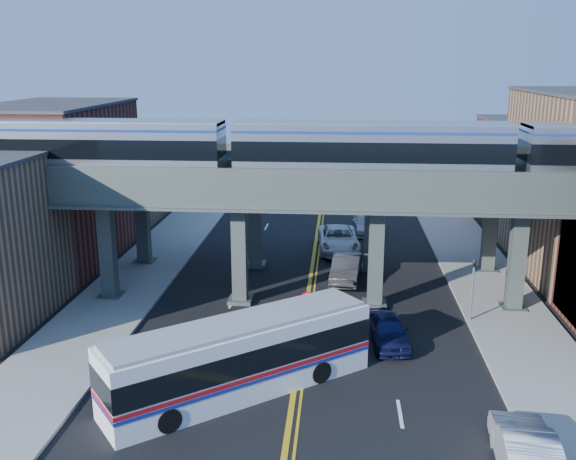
# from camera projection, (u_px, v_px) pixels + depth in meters

# --- Properties ---
(ground) EXTENTS (120.00, 120.00, 0.00)m
(ground) POSITION_uv_depth(u_px,v_px,m) (298.00, 365.00, 30.59)
(ground) COLOR black
(ground) RESTS_ON ground
(sidewalk_west) EXTENTS (5.00, 70.00, 0.16)m
(sidewalk_west) POSITION_uv_depth(u_px,v_px,m) (130.00, 286.00, 41.12)
(sidewalk_west) COLOR gray
(sidewalk_west) RESTS_ON ground
(sidewalk_east) EXTENTS (5.00, 70.00, 0.16)m
(sidewalk_east) POSITION_uv_depth(u_px,v_px,m) (496.00, 296.00, 39.29)
(sidewalk_east) COLOR gray
(sidewalk_east) RESTS_ON ground
(building_west_b) EXTENTS (8.00, 14.00, 11.00)m
(building_west_b) POSITION_uv_depth(u_px,v_px,m) (57.00, 184.00, 46.06)
(building_west_b) COLOR maroon
(building_west_b) RESTS_ON ground
(building_west_c) EXTENTS (8.00, 10.00, 8.00)m
(building_west_c) POSITION_uv_depth(u_px,v_px,m) (119.00, 173.00, 58.97)
(building_west_c) COLOR #8C6448
(building_west_c) RESTS_ON ground
(building_east_c) EXTENTS (8.00, 10.00, 9.00)m
(building_east_c) POSITION_uv_depth(u_px,v_px,m) (532.00, 174.00, 55.91)
(building_east_c) COLOR maroon
(building_east_c) RESTS_ON ground
(elevated_viaduct_near) EXTENTS (52.00, 3.60, 7.40)m
(elevated_viaduct_near) POSITION_uv_depth(u_px,v_px,m) (308.00, 198.00, 36.64)
(elevated_viaduct_near) COLOR #414B47
(elevated_viaduct_near) RESTS_ON ground
(elevated_viaduct_far) EXTENTS (52.00, 3.60, 7.40)m
(elevated_viaduct_far) POSITION_uv_depth(u_px,v_px,m) (313.00, 176.00, 43.38)
(elevated_viaduct_far) COLOR #414B47
(elevated_viaduct_far) RESTS_ON ground
(transit_train) EXTENTS (47.03, 2.95, 3.44)m
(transit_train) POSITION_uv_depth(u_px,v_px,m) (370.00, 150.00, 35.65)
(transit_train) COLOR black
(transit_train) RESTS_ON elevated_viaduct_near
(stop_sign) EXTENTS (0.76, 0.09, 2.63)m
(stop_sign) POSITION_uv_depth(u_px,v_px,m) (308.00, 308.00, 33.01)
(stop_sign) COLOR slate
(stop_sign) RESTS_ON ground
(traffic_signal) EXTENTS (0.15, 0.18, 4.10)m
(traffic_signal) POSITION_uv_depth(u_px,v_px,m) (473.00, 283.00, 35.05)
(traffic_signal) COLOR slate
(traffic_signal) RESTS_ON ground
(transit_bus) EXTENTS (11.30, 9.65, 3.15)m
(transit_bus) POSITION_uv_depth(u_px,v_px,m) (240.00, 358.00, 27.75)
(transit_bus) COLOR white
(transit_bus) RESTS_ON ground
(car_lane_a) EXTENTS (2.41, 4.73, 1.54)m
(car_lane_a) POSITION_uv_depth(u_px,v_px,m) (388.00, 330.00, 32.71)
(car_lane_a) COLOR #11153E
(car_lane_a) RESTS_ON ground
(car_lane_b) EXTENTS (2.24, 5.21, 1.67)m
(car_lane_b) POSITION_uv_depth(u_px,v_px,m) (346.00, 269.00, 42.12)
(car_lane_b) COLOR #2F2F32
(car_lane_b) RESTS_ON ground
(car_lane_c) EXTENTS (3.41, 6.62, 1.79)m
(car_lane_c) POSITION_uv_depth(u_px,v_px,m) (338.00, 239.00, 48.85)
(car_lane_c) COLOR silver
(car_lane_c) RESTS_ON ground
(car_lane_d) EXTENTS (2.45, 5.13, 1.44)m
(car_lane_d) POSITION_uv_depth(u_px,v_px,m) (366.00, 224.00, 53.92)
(car_lane_d) COLOR #B1B0B5
(car_lane_d) RESTS_ON ground
(car_parked_curb) EXTENTS (2.24, 5.45, 1.75)m
(car_parked_curb) POSITION_uv_depth(u_px,v_px,m) (526.00, 452.00, 22.33)
(car_parked_curb) COLOR silver
(car_parked_curb) RESTS_ON ground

